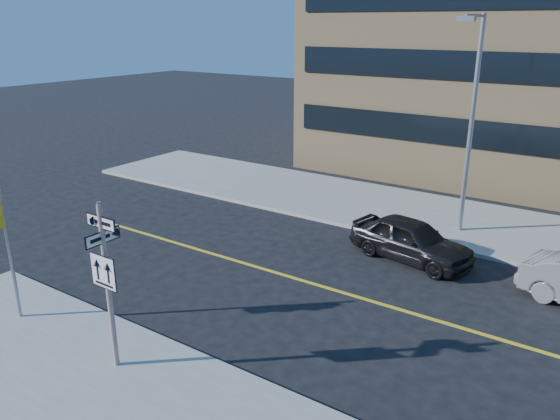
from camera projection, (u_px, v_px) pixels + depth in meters
The scene contains 5 objects.
ground at pixel (190, 324), 14.95m from camera, with size 120.00×120.00×0.00m, color black.
sign_pole at pixel (107, 277), 12.19m from camera, with size 0.92×0.92×4.06m.
parked_car_a at pixel (411, 240), 18.80m from camera, with size 4.33×1.74×1.48m, color black.
streetlight_a at pixel (471, 113), 19.67m from camera, with size 0.55×2.25×8.00m.
building_brick at pixel (517, 0), 30.48m from camera, with size 18.00×18.00×18.00m, color tan.
Camera 1 is at (9.42, -9.44, 7.84)m, focal length 35.00 mm.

